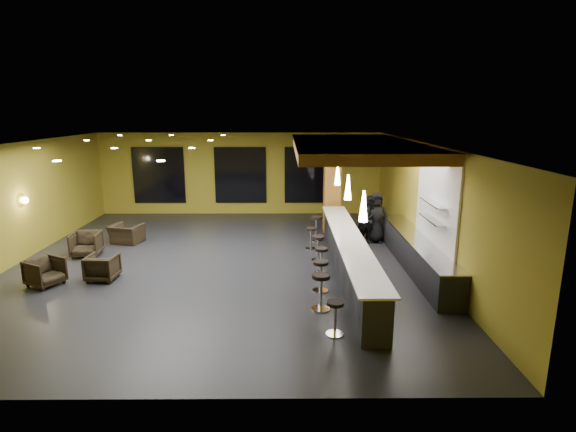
{
  "coord_description": "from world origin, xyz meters",
  "views": [
    {
      "loc": [
        1.9,
        -12.71,
        4.43
      ],
      "look_at": [
        2.0,
        0.5,
        1.3
      ],
      "focal_mm": 28.0,
      "sensor_mm": 36.0,
      "label": 1
    }
  ],
  "objects_px": {
    "pendant_2": "(338,175)",
    "armchair_b": "(102,267)",
    "prep_counter": "(416,253)",
    "staff_c": "(376,217)",
    "column": "(332,185)",
    "armchair_c": "(86,244)",
    "armchair_a": "(45,272)",
    "bar_counter": "(348,257)",
    "pendant_1": "(348,187)",
    "staff_a": "(366,220)",
    "bar_stool_2": "(321,272)",
    "bar_stool_4": "(318,245)",
    "armchair_d": "(126,234)",
    "bar_stool_3": "(321,257)",
    "staff_b": "(372,219)",
    "bar_stool_1": "(321,287)",
    "pendant_0": "(364,206)",
    "bar_stool_0": "(335,314)",
    "bar_stool_6": "(316,225)"
  },
  "relations": [
    {
      "from": "pendant_2",
      "to": "armchair_b",
      "type": "xyz_separation_m",
      "value": [
        -6.61,
        -3.36,
        -2.0
      ]
    },
    {
      "from": "pendant_2",
      "to": "prep_counter",
      "type": "bearing_deg",
      "value": -51.34
    },
    {
      "from": "staff_c",
      "to": "armchair_b",
      "type": "relative_size",
      "value": 2.27
    },
    {
      "from": "column",
      "to": "armchair_c",
      "type": "distance_m",
      "value": 8.54
    },
    {
      "from": "armchair_a",
      "to": "bar_counter",
      "type": "bearing_deg",
      "value": -57.2
    },
    {
      "from": "pendant_1",
      "to": "armchair_a",
      "type": "xyz_separation_m",
      "value": [
        -7.94,
        -1.24,
        -1.99
      ]
    },
    {
      "from": "pendant_1",
      "to": "staff_a",
      "type": "relative_size",
      "value": 0.44
    },
    {
      "from": "bar_stool_2",
      "to": "bar_stool_4",
      "type": "xyz_separation_m",
      "value": [
        0.11,
        2.33,
        -0.01
      ]
    },
    {
      "from": "armchair_d",
      "to": "bar_stool_3",
      "type": "distance_m",
      "value": 7.07
    },
    {
      "from": "staff_c",
      "to": "prep_counter",
      "type": "bearing_deg",
      "value": -71.36
    },
    {
      "from": "bar_stool_4",
      "to": "staff_b",
      "type": "bearing_deg",
      "value": 44.15
    },
    {
      "from": "prep_counter",
      "to": "armchair_b",
      "type": "relative_size",
      "value": 7.88
    },
    {
      "from": "column",
      "to": "pendant_2",
      "type": "relative_size",
      "value": 5.0
    },
    {
      "from": "armchair_d",
      "to": "bar_stool_2",
      "type": "bearing_deg",
      "value": 160.13
    },
    {
      "from": "armchair_d",
      "to": "bar_stool_2",
      "type": "distance_m",
      "value": 7.58
    },
    {
      "from": "bar_stool_1",
      "to": "bar_stool_3",
      "type": "bearing_deg",
      "value": 85.17
    },
    {
      "from": "pendant_0",
      "to": "bar_stool_3",
      "type": "xyz_separation_m",
      "value": [
        -0.74,
        2.05,
        -1.88
      ]
    },
    {
      "from": "bar_stool_4",
      "to": "armchair_b",
      "type": "bearing_deg",
      "value": -165.62
    },
    {
      "from": "pendant_1",
      "to": "bar_stool_2",
      "type": "bearing_deg",
      "value": -116.92
    },
    {
      "from": "bar_stool_0",
      "to": "pendant_1",
      "type": "bearing_deg",
      "value": 79.32
    },
    {
      "from": "pendant_0",
      "to": "bar_stool_4",
      "type": "height_order",
      "value": "pendant_0"
    },
    {
      "from": "staff_b",
      "to": "bar_stool_6",
      "type": "distance_m",
      "value": 1.88
    },
    {
      "from": "armchair_d",
      "to": "bar_stool_1",
      "type": "xyz_separation_m",
      "value": [
        6.21,
        -5.31,
        0.22
      ]
    },
    {
      "from": "bar_counter",
      "to": "bar_stool_2",
      "type": "relative_size",
      "value": 10.1
    },
    {
      "from": "pendant_1",
      "to": "pendant_2",
      "type": "xyz_separation_m",
      "value": [
        0.0,
        2.5,
        0.0
      ]
    },
    {
      "from": "armchair_c",
      "to": "bar_stool_6",
      "type": "distance_m",
      "value": 7.42
    },
    {
      "from": "armchair_c",
      "to": "bar_stool_2",
      "type": "height_order",
      "value": "bar_stool_2"
    },
    {
      "from": "bar_stool_2",
      "to": "bar_stool_4",
      "type": "relative_size",
      "value": 1.03
    },
    {
      "from": "column",
      "to": "bar_stool_4",
      "type": "xyz_separation_m",
      "value": [
        -0.75,
        -3.46,
        -1.26
      ]
    },
    {
      "from": "armchair_a",
      "to": "bar_stool_2",
      "type": "height_order",
      "value": "bar_stool_2"
    },
    {
      "from": "column",
      "to": "bar_counter",
      "type": "bearing_deg",
      "value": -90.0
    },
    {
      "from": "staff_a",
      "to": "bar_stool_4",
      "type": "relative_size",
      "value": 2.08
    },
    {
      "from": "bar_stool_4",
      "to": "column",
      "type": "bearing_deg",
      "value": 77.77
    },
    {
      "from": "column",
      "to": "pendant_0",
      "type": "height_order",
      "value": "column"
    },
    {
      "from": "staff_c",
      "to": "armchair_a",
      "type": "relative_size",
      "value": 2.21
    },
    {
      "from": "bar_counter",
      "to": "armchair_b",
      "type": "relative_size",
      "value": 10.51
    },
    {
      "from": "prep_counter",
      "to": "staff_a",
      "type": "relative_size",
      "value": 3.75
    },
    {
      "from": "prep_counter",
      "to": "bar_stool_3",
      "type": "distance_m",
      "value": 2.78
    },
    {
      "from": "armchair_c",
      "to": "bar_stool_1",
      "type": "relative_size",
      "value": 1.0
    },
    {
      "from": "armchair_d",
      "to": "bar_stool_4",
      "type": "xyz_separation_m",
      "value": [
        6.39,
        -1.91,
        0.17
      ]
    },
    {
      "from": "staff_c",
      "to": "pendant_1",
      "type": "bearing_deg",
      "value": -112.82
    },
    {
      "from": "pendant_0",
      "to": "bar_stool_2",
      "type": "bearing_deg",
      "value": 136.88
    },
    {
      "from": "pendant_0",
      "to": "armchair_d",
      "type": "xyz_separation_m",
      "value": [
        -7.14,
        5.05,
        -2.03
      ]
    },
    {
      "from": "pendant_0",
      "to": "staff_a",
      "type": "relative_size",
      "value": 0.44
    },
    {
      "from": "staff_a",
      "to": "armchair_b",
      "type": "distance_m",
      "value": 8.32
    },
    {
      "from": "prep_counter",
      "to": "staff_b",
      "type": "xyz_separation_m",
      "value": [
        -0.81,
        2.52,
        0.39
      ]
    },
    {
      "from": "prep_counter",
      "to": "bar_stool_3",
      "type": "height_order",
      "value": "prep_counter"
    },
    {
      "from": "staff_c",
      "to": "pendant_0",
      "type": "bearing_deg",
      "value": -100.14
    },
    {
      "from": "prep_counter",
      "to": "staff_a",
      "type": "xyz_separation_m",
      "value": [
        -1.01,
        2.49,
        0.37
      ]
    },
    {
      "from": "prep_counter",
      "to": "armchair_c",
      "type": "bearing_deg",
      "value": 173.4
    }
  ]
}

